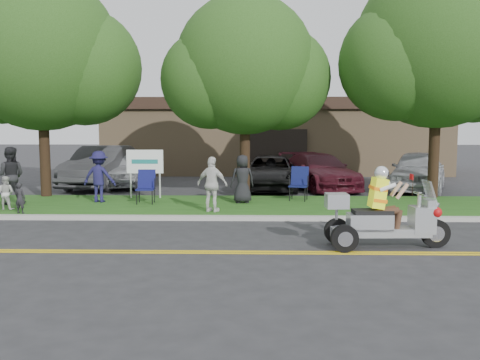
{
  "coord_description": "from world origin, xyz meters",
  "views": [
    {
      "loc": [
        0.74,
        -10.57,
        2.55
      ],
      "look_at": [
        0.45,
        2.0,
        1.21
      ],
      "focal_mm": 38.0,
      "sensor_mm": 36.0,
      "label": 1
    }
  ],
  "objects_px": {
    "lawn_chair_a": "(146,184)",
    "parked_car_right": "(319,171)",
    "spectator_adult_mid": "(10,176)",
    "parked_car_left": "(102,167)",
    "lawn_chair_b": "(299,181)",
    "parked_car_mid": "(270,173)",
    "spectator_adult_right": "(212,184)",
    "trike_scooter": "(382,219)",
    "parked_car_far_left": "(116,169)",
    "parked_car_far_right": "(418,170)"
  },
  "relations": [
    {
      "from": "lawn_chair_a",
      "to": "spectator_adult_right",
      "type": "distance_m",
      "value": 2.78
    },
    {
      "from": "parked_car_left",
      "to": "parked_car_far_right",
      "type": "relative_size",
      "value": 1.12
    },
    {
      "from": "lawn_chair_a",
      "to": "lawn_chair_b",
      "type": "distance_m",
      "value": 5.01
    },
    {
      "from": "parked_car_far_left",
      "to": "lawn_chair_b",
      "type": "bearing_deg",
      "value": -46.87
    },
    {
      "from": "parked_car_far_left",
      "to": "parked_car_right",
      "type": "distance_m",
      "value": 8.5
    },
    {
      "from": "lawn_chair_b",
      "to": "parked_car_right",
      "type": "distance_m",
      "value": 4.03
    },
    {
      "from": "lawn_chair_a",
      "to": "lawn_chair_b",
      "type": "xyz_separation_m",
      "value": [
        4.95,
        0.8,
        0.02
      ]
    },
    {
      "from": "parked_car_far_left",
      "to": "parked_car_right",
      "type": "xyz_separation_m",
      "value": [
        8.48,
        -0.59,
        -0.02
      ]
    },
    {
      "from": "trike_scooter",
      "to": "parked_car_right",
      "type": "relative_size",
      "value": 0.53
    },
    {
      "from": "spectator_adult_mid",
      "to": "parked_car_left",
      "type": "relative_size",
      "value": 0.34
    },
    {
      "from": "spectator_adult_right",
      "to": "parked_car_far_right",
      "type": "xyz_separation_m",
      "value": [
        7.73,
        5.81,
        -0.1
      ]
    },
    {
      "from": "spectator_adult_mid",
      "to": "parked_car_far_right",
      "type": "height_order",
      "value": "spectator_adult_mid"
    },
    {
      "from": "lawn_chair_a",
      "to": "parked_car_right",
      "type": "height_order",
      "value": "parked_car_right"
    },
    {
      "from": "spectator_adult_right",
      "to": "parked_car_right",
      "type": "xyz_separation_m",
      "value": [
        3.86,
        6.29,
        -0.18
      ]
    },
    {
      "from": "trike_scooter",
      "to": "spectator_adult_mid",
      "type": "height_order",
      "value": "spectator_adult_mid"
    },
    {
      "from": "lawn_chair_b",
      "to": "spectator_adult_right",
      "type": "xyz_separation_m",
      "value": [
        -2.7,
        -2.42,
        0.17
      ]
    },
    {
      "from": "trike_scooter",
      "to": "spectator_adult_right",
      "type": "xyz_separation_m",
      "value": [
        -3.86,
        3.82,
        0.29
      ]
    },
    {
      "from": "spectator_adult_mid",
      "to": "parked_car_mid",
      "type": "bearing_deg",
      "value": -159.13
    },
    {
      "from": "trike_scooter",
      "to": "spectator_adult_right",
      "type": "relative_size",
      "value": 1.67
    },
    {
      "from": "spectator_adult_right",
      "to": "parked_car_far_right",
      "type": "height_order",
      "value": "spectator_adult_right"
    },
    {
      "from": "trike_scooter",
      "to": "parked_car_mid",
      "type": "height_order",
      "value": "trike_scooter"
    },
    {
      "from": "trike_scooter",
      "to": "parked_car_right",
      "type": "distance_m",
      "value": 10.11
    },
    {
      "from": "parked_car_far_right",
      "to": "trike_scooter",
      "type": "bearing_deg",
      "value": -89.59
    },
    {
      "from": "parked_car_left",
      "to": "parked_car_far_right",
      "type": "distance_m",
      "value": 12.87
    },
    {
      "from": "trike_scooter",
      "to": "parked_car_far_right",
      "type": "bearing_deg",
      "value": 65.76
    },
    {
      "from": "trike_scooter",
      "to": "parked_car_far_left",
      "type": "relative_size",
      "value": 0.61
    },
    {
      "from": "lawn_chair_b",
      "to": "parked_car_far_right",
      "type": "xyz_separation_m",
      "value": [
        5.02,
        3.39,
        0.07
      ]
    },
    {
      "from": "lawn_chair_a",
      "to": "spectator_adult_mid",
      "type": "bearing_deg",
      "value": -176.85
    },
    {
      "from": "trike_scooter",
      "to": "parked_car_far_right",
      "type": "height_order",
      "value": "trike_scooter"
    },
    {
      "from": "trike_scooter",
      "to": "spectator_adult_mid",
      "type": "bearing_deg",
      "value": 151.4
    },
    {
      "from": "spectator_adult_mid",
      "to": "lawn_chair_b",
      "type": "bearing_deg",
      "value": 178.16
    },
    {
      "from": "parked_car_right",
      "to": "parked_car_far_right",
      "type": "relative_size",
      "value": 1.05
    },
    {
      "from": "spectator_adult_mid",
      "to": "parked_car_left",
      "type": "xyz_separation_m",
      "value": [
        1.32,
        5.35,
        -0.14
      ]
    },
    {
      "from": "parked_car_left",
      "to": "parked_car_right",
      "type": "xyz_separation_m",
      "value": [
        8.98,
        -0.32,
        -0.15
      ]
    },
    {
      "from": "spectator_adult_right",
      "to": "parked_car_far_left",
      "type": "relative_size",
      "value": 0.36
    },
    {
      "from": "trike_scooter",
      "to": "lawn_chair_a",
      "type": "xyz_separation_m",
      "value": [
        -6.1,
        5.44,
        0.1
      ]
    },
    {
      "from": "spectator_adult_right",
      "to": "parked_car_left",
      "type": "bearing_deg",
      "value": -30.83
    },
    {
      "from": "lawn_chair_a",
      "to": "spectator_adult_right",
      "type": "bearing_deg",
      "value": -37.78
    },
    {
      "from": "lawn_chair_b",
      "to": "parked_car_far_right",
      "type": "height_order",
      "value": "parked_car_far_right"
    },
    {
      "from": "trike_scooter",
      "to": "lawn_chair_a",
      "type": "bearing_deg",
      "value": 135.91
    },
    {
      "from": "trike_scooter",
      "to": "spectator_adult_right",
      "type": "bearing_deg",
      "value": 132.95
    },
    {
      "from": "spectator_adult_right",
      "to": "parked_car_right",
      "type": "distance_m",
      "value": 7.38
    },
    {
      "from": "parked_car_mid",
      "to": "parked_car_far_right",
      "type": "bearing_deg",
      "value": 2.62
    },
    {
      "from": "trike_scooter",
      "to": "parked_car_far_left",
      "type": "bearing_deg",
      "value": 126.03
    },
    {
      "from": "trike_scooter",
      "to": "parked_car_right",
      "type": "height_order",
      "value": "trike_scooter"
    },
    {
      "from": "trike_scooter",
      "to": "parked_car_far_right",
      "type": "xyz_separation_m",
      "value": [
        3.87,
        9.63,
        0.2
      ]
    },
    {
      "from": "parked_car_right",
      "to": "spectator_adult_right",
      "type": "bearing_deg",
      "value": -138.39
    },
    {
      "from": "parked_car_left",
      "to": "parked_car_mid",
      "type": "xyz_separation_m",
      "value": [
        7.0,
        -0.55,
        -0.19
      ]
    },
    {
      "from": "spectator_adult_right",
      "to": "parked_car_left",
      "type": "relative_size",
      "value": 0.3
    },
    {
      "from": "spectator_adult_mid",
      "to": "parked_car_right",
      "type": "relative_size",
      "value": 0.36
    }
  ]
}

